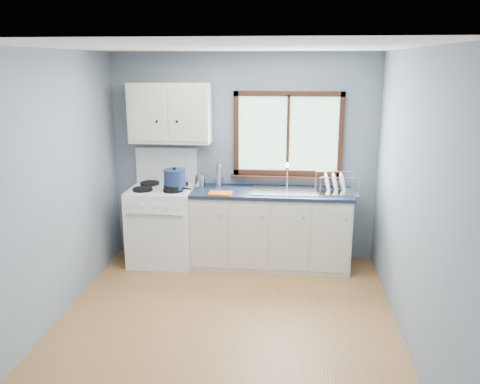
# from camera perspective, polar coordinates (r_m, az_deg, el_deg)

# --- Properties ---
(floor) EXTENTS (3.20, 3.60, 0.02)m
(floor) POSITION_cam_1_polar(r_m,az_deg,el_deg) (4.92, -1.70, -14.71)
(floor) COLOR #A16E3B
(floor) RESTS_ON ground
(ceiling) EXTENTS (3.20, 3.60, 0.02)m
(ceiling) POSITION_cam_1_polar(r_m,az_deg,el_deg) (4.30, -1.96, 16.10)
(ceiling) COLOR white
(ceiling) RESTS_ON wall_back
(wall_back) EXTENTS (3.20, 0.02, 2.50)m
(wall_back) POSITION_cam_1_polar(r_m,az_deg,el_deg) (6.20, 0.40, 3.90)
(wall_back) COLOR slate
(wall_back) RESTS_ON ground
(wall_front) EXTENTS (3.20, 0.02, 2.50)m
(wall_front) POSITION_cam_1_polar(r_m,az_deg,el_deg) (2.76, -6.87, -9.99)
(wall_front) COLOR slate
(wall_front) RESTS_ON ground
(wall_left) EXTENTS (0.02, 3.60, 2.50)m
(wall_left) POSITION_cam_1_polar(r_m,az_deg,el_deg) (4.92, -20.76, 0.14)
(wall_left) COLOR slate
(wall_left) RESTS_ON ground
(wall_right) EXTENTS (0.02, 3.60, 2.50)m
(wall_right) POSITION_cam_1_polar(r_m,az_deg,el_deg) (4.52, 18.84, -0.88)
(wall_right) COLOR slate
(wall_right) RESTS_ON ground
(gas_range) EXTENTS (0.76, 0.69, 1.36)m
(gas_range) POSITION_cam_1_polar(r_m,az_deg,el_deg) (6.22, -8.67, -3.42)
(gas_range) COLOR white
(gas_range) RESTS_ON floor
(base_cabinets) EXTENTS (1.85, 0.60, 0.88)m
(base_cabinets) POSITION_cam_1_polar(r_m,az_deg,el_deg) (6.08, 3.44, -4.53)
(base_cabinets) COLOR beige
(base_cabinets) RESTS_ON floor
(countertop) EXTENTS (1.89, 0.64, 0.04)m
(countertop) POSITION_cam_1_polar(r_m,az_deg,el_deg) (5.94, 3.51, -0.06)
(countertop) COLOR black
(countertop) RESTS_ON base_cabinets
(sink) EXTENTS (0.84, 0.46, 0.44)m
(sink) POSITION_cam_1_polar(r_m,az_deg,el_deg) (5.95, 5.24, -0.48)
(sink) COLOR silver
(sink) RESTS_ON countertop
(window) EXTENTS (1.36, 0.10, 1.03)m
(window) POSITION_cam_1_polar(r_m,az_deg,el_deg) (6.09, 5.40, 5.80)
(window) COLOR #9EC6A8
(window) RESTS_ON wall_back
(upper_cabinets) EXTENTS (0.95, 0.35, 0.70)m
(upper_cabinets) POSITION_cam_1_polar(r_m,az_deg,el_deg) (6.08, -7.86, 8.79)
(upper_cabinets) COLOR beige
(upper_cabinets) RESTS_ON wall_back
(skillet) EXTENTS (0.38, 0.31, 0.05)m
(skillet) POSITION_cam_1_polar(r_m,az_deg,el_deg) (5.90, -7.41, 0.58)
(skillet) COLOR black
(skillet) RESTS_ON gas_range
(stockpot) EXTENTS (0.33, 0.33, 0.26)m
(stockpot) POSITION_cam_1_polar(r_m,az_deg,el_deg) (5.89, -7.33, 1.47)
(stockpot) COLOR navy
(stockpot) RESTS_ON gas_range
(utensil_crock) EXTENTS (0.13, 0.13, 0.38)m
(utensil_crock) POSITION_cam_1_polar(r_m,az_deg,el_deg) (6.12, -4.51, 1.32)
(utensil_crock) COLOR silver
(utensil_crock) RESTS_ON countertop
(thermos) EXTENTS (0.08, 0.08, 0.28)m
(thermos) POSITION_cam_1_polar(r_m,az_deg,el_deg) (6.09, -2.43, 1.88)
(thermos) COLOR silver
(thermos) RESTS_ON countertop
(soap_bottle) EXTENTS (0.11, 0.11, 0.24)m
(soap_bottle) POSITION_cam_1_polar(r_m,az_deg,el_deg) (6.14, -2.55, 1.79)
(soap_bottle) COLOR blue
(soap_bottle) RESTS_ON countertop
(dish_towel) EXTENTS (0.27, 0.20, 0.02)m
(dish_towel) POSITION_cam_1_polar(r_m,az_deg,el_deg) (5.78, -2.22, -0.16)
(dish_towel) COLOR #D95411
(dish_towel) RESTS_ON countertop
(dish_rack) EXTENTS (0.49, 0.39, 0.24)m
(dish_rack) POSITION_cam_1_polar(r_m,az_deg,el_deg) (5.92, 10.69, 0.50)
(dish_rack) COLOR silver
(dish_rack) RESTS_ON countertop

